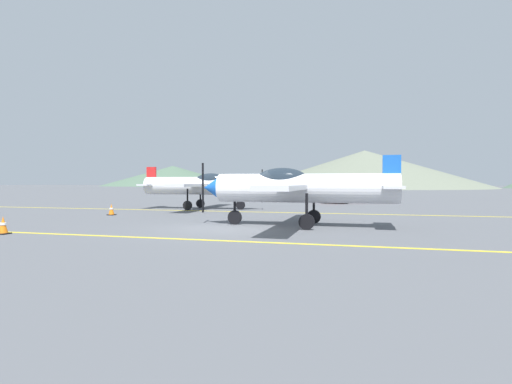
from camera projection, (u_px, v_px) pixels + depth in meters
name	position (u px, v px, depth m)	size (l,w,h in m)	color
ground_plane	(224.00, 228.00, 15.09)	(400.00, 400.00, 0.00)	#54565B
apron_line_near	(187.00, 239.00, 11.98)	(80.00, 0.16, 0.01)	yellow
apron_line_far	(271.00, 212.00, 22.73)	(80.00, 0.16, 0.01)	yellow
airplane_near	(297.00, 187.00, 15.56)	(7.81, 9.01, 2.71)	silver
airplane_mid	(202.00, 185.00, 25.53)	(7.85, 9.05, 2.71)	silver
car_sedan	(341.00, 193.00, 33.24)	(2.95, 4.64, 1.62)	red
traffic_cone_front	(111.00, 210.00, 20.80)	(0.36, 0.36, 0.59)	black
traffic_cone_side	(3.00, 225.00, 13.20)	(0.36, 0.36, 0.59)	black
hill_left	(173.00, 176.00, 180.23)	(62.84, 62.84, 9.02)	#4C6651
hill_centerleft	(365.00, 169.00, 120.98)	(71.43, 71.43, 11.28)	slate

